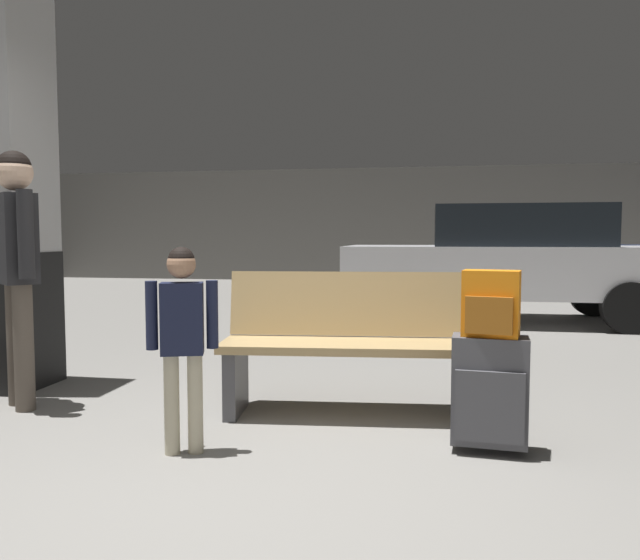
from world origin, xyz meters
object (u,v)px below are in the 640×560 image
Objects in this scene: parked_car_near at (507,260)px; bench at (351,344)px; structural_pillar at (3,189)px; adult at (17,251)px; suitcase at (489,391)px; backpack_bright at (491,304)px; child at (182,327)px.

bench is at bearing -108.21° from parked_car_near.
adult is at bearing -46.92° from structural_pillar.
suitcase is 5.17m from parked_car_near.
suitcase is (3.39, -0.82, -1.14)m from structural_pillar.
backpack_bright is 1.58m from child.
parked_car_near is at bearing 71.79° from bench.
adult is (-2.93, 0.32, 0.26)m from backpack_bright.
suitcase is at bearing -6.28° from adult.
structural_pillar reaches higher than child.
backpack_bright is 0.08× the size of parked_car_near.
suitcase is 0.36× the size of adult.
child is (-1.55, -0.30, -0.11)m from backpack_bright.
bench is 0.99m from suitcase.
bench is 0.40× the size of parked_car_near.
backpack_bright is at bearing -13.55° from structural_pillar.
bench is at bearing 144.04° from backpack_bright.
adult reaches higher than child.
adult is at bearing 173.71° from backpack_bright.
parked_car_near reaches higher than suitcase.
structural_pillar is at bearing 166.46° from suitcase.
suitcase is 1.78× the size of backpack_bright.
structural_pillar is at bearing 133.08° from adult.
backpack_bright is (3.39, -0.82, -0.69)m from structural_pillar.
child is 0.64× the size of adult.
adult is at bearing 173.72° from suitcase.
structural_pillar is at bearing 174.69° from bench.
adult is at bearing -127.17° from parked_car_near.
suitcase is at bearing -13.54° from structural_pillar.
structural_pillar is 1.80× the size of bench.
bench reaches higher than suitcase.
adult is (0.46, -0.49, -0.44)m from structural_pillar.
bench is at bearing -5.31° from structural_pillar.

